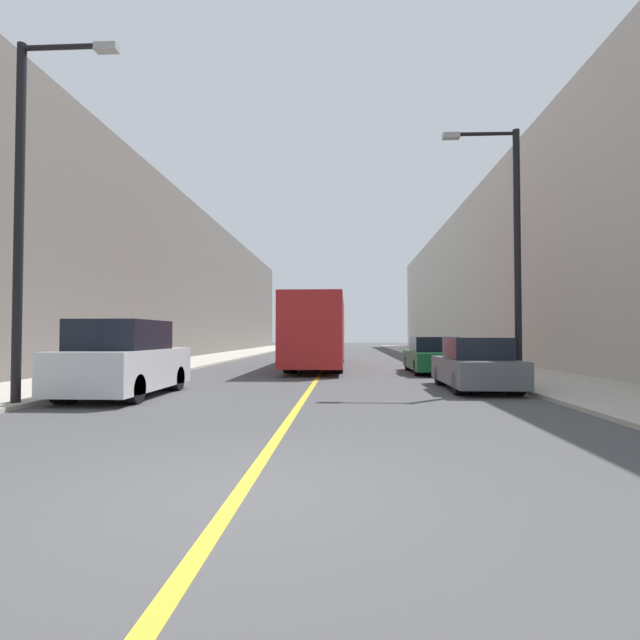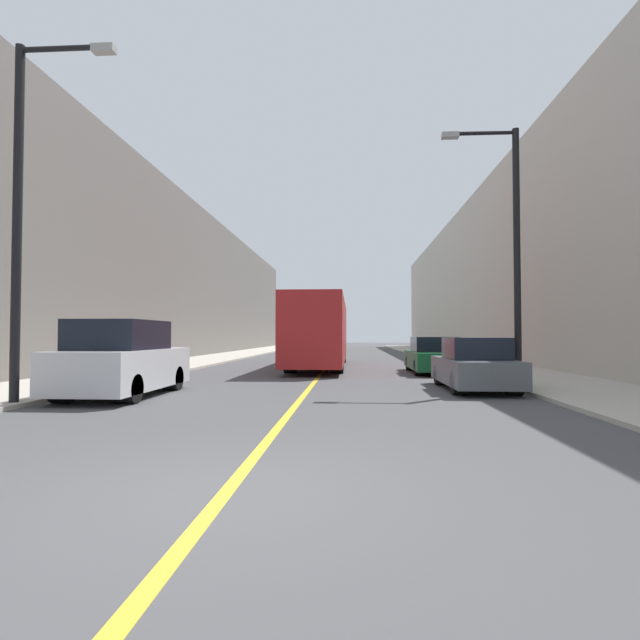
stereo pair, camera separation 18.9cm
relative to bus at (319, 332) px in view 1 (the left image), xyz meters
name	(u,v)px [view 1 (the left image)]	position (x,y,z in m)	size (l,w,h in m)	color
ground_plane	(238,495)	(0.32, -19.57, -1.74)	(200.00, 200.00, 0.00)	#474749
sidewalk_left	(223,357)	(-7.41, 10.43, -1.69)	(3.81, 72.00, 0.10)	#B2AA9E
sidewalk_right	(444,357)	(8.05, 10.43, -1.69)	(3.81, 72.00, 0.10)	#B2AA9E
building_row_left	(169,281)	(-11.32, 10.43, 3.70)	(4.00, 72.00, 10.89)	#66605B
building_row_right	(500,276)	(11.95, 10.43, 3.94)	(4.00, 72.00, 11.36)	#B7B2A3
road_center_line	(332,358)	(0.32, 10.43, -1.74)	(0.16, 72.00, 0.01)	gold
bus	(319,332)	(0.00, 0.00, 0.00)	(2.44, 12.81, 3.24)	#AD1E1E
parked_suv_left	(124,361)	(-4.30, -12.00, -0.85)	(1.99, 4.48, 1.94)	silver
car_right_near	(476,366)	(5.06, -9.94, -1.07)	(1.78, 4.21, 1.49)	#51565B
car_right_mid	(433,357)	(4.91, -3.63, -1.07)	(1.89, 4.65, 1.49)	#145128
street_lamp_left	(27,199)	(-5.63, -13.95, 2.82)	(2.27, 0.24, 7.92)	black
street_lamp_right	(511,240)	(6.26, -9.43, 2.65)	(2.27, 0.24, 7.61)	black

